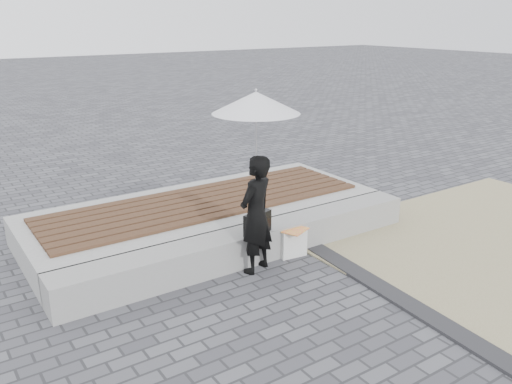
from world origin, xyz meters
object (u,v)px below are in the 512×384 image
(seating_ledge, at_px, (250,244))
(canvas_tote, at_px, (293,243))
(parasol, at_px, (256,103))
(handbag, at_px, (258,223))
(woman, at_px, (256,215))

(seating_ledge, bearing_deg, canvas_tote, -25.62)
(parasol, distance_m, handbag, 1.51)
(parasol, xyz_separation_m, handbag, (0.12, 0.14, -1.50))
(seating_ledge, height_order, canvas_tote, seating_ledge)
(seating_ledge, bearing_deg, handbag, -90.08)
(woman, xyz_separation_m, handbag, (0.12, 0.14, -0.18))
(seating_ledge, distance_m, handbag, 0.38)
(handbag, bearing_deg, woman, -148.16)
(seating_ledge, height_order, parasol, parasol)
(woman, bearing_deg, seating_ledge, -133.53)
(parasol, xyz_separation_m, canvas_tote, (0.61, 0.07, -1.85))
(seating_ledge, distance_m, parasol, 1.87)
(seating_ledge, distance_m, woman, 0.61)
(canvas_tote, bearing_deg, handbag, 178.17)
(seating_ledge, relative_size, canvas_tote, 13.54)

